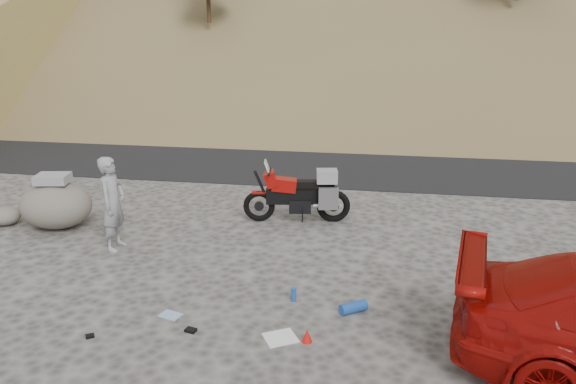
# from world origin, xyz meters

# --- Properties ---
(ground) EXTENTS (140.00, 140.00, 0.00)m
(ground) POSITION_xyz_m (0.00, 0.00, 0.00)
(ground) COLOR #3D3B38
(ground) RESTS_ON ground
(road) EXTENTS (120.00, 7.00, 0.05)m
(road) POSITION_xyz_m (0.00, 9.00, 0.00)
(road) COLOR black
(road) RESTS_ON ground
(motorcycle) EXTENTS (2.42, 0.93, 1.45)m
(motorcycle) POSITION_xyz_m (1.37, 2.95, 0.62)
(motorcycle) COLOR black
(motorcycle) RESTS_ON ground
(man) EXTENTS (0.48, 0.71, 1.90)m
(man) POSITION_xyz_m (-2.08, 0.80, 0.00)
(man) COLOR gray
(man) RESTS_ON ground
(boulder) EXTENTS (1.62, 1.39, 1.20)m
(boulder) POSITION_xyz_m (-3.90, 1.71, 0.53)
(boulder) COLOR #58534C
(boulder) RESTS_ON ground
(small_rock) EXTENTS (0.78, 0.72, 0.41)m
(small_rock) POSITION_xyz_m (-5.14, 1.66, 0.21)
(small_rock) COLOR #58534C
(small_rock) RESTS_ON ground
(gear_white_cloth) EXTENTS (0.59, 0.57, 0.02)m
(gear_white_cloth) POSITION_xyz_m (1.75, -1.92, 0.01)
(gear_white_cloth) COLOR white
(gear_white_cloth) RESTS_ON ground
(gear_blue_mat) EXTENTS (0.47, 0.40, 0.18)m
(gear_blue_mat) POSITION_xyz_m (2.76, -1.00, 0.09)
(gear_blue_mat) COLOR #1A499C
(gear_blue_mat) RESTS_ON ground
(gear_bottle) EXTENTS (0.09, 0.09, 0.23)m
(gear_bottle) POSITION_xyz_m (1.77, -0.79, 0.12)
(gear_bottle) COLOR #1A499C
(gear_bottle) RESTS_ON ground
(gear_funnel) EXTENTS (0.16, 0.16, 0.20)m
(gear_funnel) POSITION_xyz_m (2.15, -1.95, 0.10)
(gear_funnel) COLOR red
(gear_funnel) RESTS_ON ground
(gear_glove_a) EXTENTS (0.18, 0.15, 0.05)m
(gear_glove_a) POSITION_xyz_m (0.40, -1.96, 0.02)
(gear_glove_a) COLOR black
(gear_glove_a) RESTS_ON ground
(gear_glove_b) EXTENTS (0.15, 0.14, 0.04)m
(gear_glove_b) POSITION_xyz_m (-1.00, -2.35, 0.02)
(gear_glove_b) COLOR black
(gear_glove_b) RESTS_ON ground
(gear_blue_cloth) EXTENTS (0.38, 0.33, 0.01)m
(gear_blue_cloth) POSITION_xyz_m (-0.06, -1.57, 0.01)
(gear_blue_cloth) COLOR #87A7D1
(gear_blue_cloth) RESTS_ON ground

